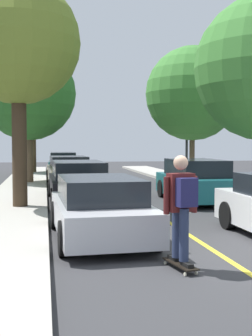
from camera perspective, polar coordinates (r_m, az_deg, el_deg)
The scene contains 14 objects.
ground at distance 8.09m, azimuth 12.56°, elevation -11.16°, with size 80.00×80.00×0.00m, color #353538.
center_line at distance 11.79m, azimuth 4.96°, elevation -6.53°, with size 0.12×39.20×0.01m, color gold.
parked_car_left_nearest at distance 9.36m, azimuth -3.38°, elevation -5.16°, with size 1.98×4.08×1.29m.
parked_car_left_near at distance 15.35m, azimuth -6.10°, elevation -1.73°, with size 2.00×4.69×1.37m.
parked_car_left_far at distance 21.30m, azimuth -7.27°, elevation -0.39°, with size 2.10×4.57×1.36m.
parked_car_left_farthest at distance 27.95m, azimuth -7.98°, elevation 0.49°, with size 1.92×4.37×1.41m.
parked_car_right_near at distance 15.38m, azimuth 8.82°, elevation -1.64°, with size 1.87×4.21×1.44m.
street_tree_left_nearest at distance 13.79m, azimuth -13.55°, elevation 15.17°, with size 3.61×3.61×6.58m.
street_tree_left_near at distance 21.89m, azimuth -12.27°, elevation 9.26°, with size 4.46×4.46×6.43m.
street_tree_left_far at distance 29.18m, azimuth -11.77°, elevation 7.65°, with size 4.21×4.21×6.26m.
street_tree_right_near at distance 21.56m, azimuth 8.45°, elevation 9.32°, with size 4.41×4.41×6.37m.
streetlamp at distance 21.96m, azimuth 7.74°, elevation 5.97°, with size 0.36×0.24×5.06m.
skateboard at distance 7.28m, azimuth 6.88°, elevation -12.01°, with size 0.37×0.87×0.10m.
skateboarder at distance 7.06m, azimuth 7.07°, elevation -4.38°, with size 0.59×0.71×1.70m.
Camera 1 is at (-3.06, -7.22, 2.00)m, focal length 47.99 mm.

